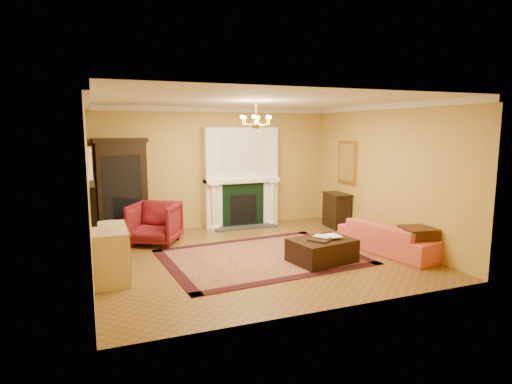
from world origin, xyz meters
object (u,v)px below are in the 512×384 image
china_cabinet (122,190)px  leather_ottoman (322,250)px  coral_sofa (390,233)px  wingback_armchair (155,221)px  commode (110,253)px  pedestal_table (110,237)px  end_table (417,245)px  console_table (337,211)px

china_cabinet → leather_ottoman: china_cabinet is taller
china_cabinet → coral_sofa: (4.89, -3.29, -0.67)m
wingback_armchair → commode: (-1.01, -1.95, -0.06)m
pedestal_table → end_table: (5.40, -2.25, -0.11)m
coral_sofa → console_table: 2.33m
china_cabinet → wingback_armchair: size_ratio=2.18×
console_table → leather_ottoman: bearing=-122.7°
pedestal_table → end_table: size_ratio=1.17×
wingback_armchair → leather_ottoman: wingback_armchair is taller
wingback_armchair → commode: 2.20m
end_table → leather_ottoman: bearing=161.4°
china_cabinet → end_table: 6.43m
console_table → pedestal_table: bearing=-168.5°
pedestal_table → coral_sofa: bearing=-17.2°
wingback_armchair → pedestal_table: wingback_armchair is taller
end_table → console_table: console_table is taller
wingback_armchair → coral_sofa: (4.29, -2.39, -0.08)m
pedestal_table → console_table: 5.50m
china_cabinet → pedestal_table: china_cabinet is taller
leather_ottoman → commode: bearing=162.4°
wingback_armchair → console_table: wingback_armchair is taller
commode → coral_sofa: size_ratio=0.55×
commode → coral_sofa: bearing=-4.3°
commode → wingback_armchair: bearing=63.2°
coral_sofa → leather_ottoman: bearing=80.1°
china_cabinet → commode: bearing=-103.1°
pedestal_table → coral_sofa: size_ratio=0.34×
china_cabinet → coral_sofa: size_ratio=1.03×
wingback_armchair → console_table: 4.50m
pedestal_table → commode: bearing=-92.6°
commode → leather_ottoman: bearing=-7.0°
china_cabinet → commode: china_cabinet is taller
leather_ottoman → pedestal_table: bearing=145.4°
coral_sofa → console_table: console_table is taller
pedestal_table → coral_sofa: coral_sofa is taller
wingback_armchair → coral_sofa: bearing=0.1°
wingback_armchair → end_table: (4.44, -3.02, -0.19)m
wingback_armchair → end_table: 5.37m
pedestal_table → commode: 1.19m
wingback_armchair → pedestal_table: 1.23m
commode → leather_ottoman: commode is taller
china_cabinet → console_table: 5.23m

